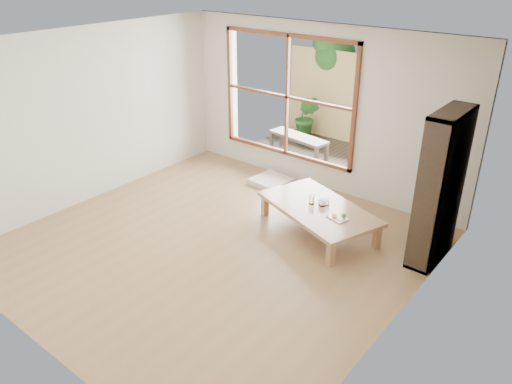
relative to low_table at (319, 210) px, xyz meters
The scene contains 15 objects.
ground 1.48m from the low_table, 126.25° to the right, with size 5.00×5.00×0.00m, color #95754A.
low_table is the anchor object (origin of this frame).
floor_cushion 1.70m from the low_table, 149.95° to the left, with size 0.57×0.57×0.08m, color white.
bookshelf 1.64m from the low_table, 12.38° to the left, with size 0.31×0.87×1.93m, color #32261C.
glass_tall 0.17m from the low_table, behind, with size 0.07×0.07×0.13m, color silver.
glass_mid 0.15m from the low_table, 57.45° to the left, with size 0.07×0.07×0.10m, color silver.
glass_short 0.11m from the low_table, 60.00° to the left, with size 0.08×0.08×0.10m, color silver.
glass_small 0.11m from the low_table, 99.49° to the left, with size 0.06×0.06×0.08m, color silver.
food_tray 0.41m from the low_table, 17.78° to the right, with size 0.30×0.25×0.08m.
deck 2.82m from the low_table, 121.20° to the left, with size 2.80×2.00×0.05m, color #372E28.
garden_bench 2.78m from the low_table, 129.93° to the left, with size 1.27×0.54×0.39m.
bamboo_fence 3.74m from the low_table, 113.14° to the left, with size 2.80×0.06×1.80m, color #D5B56D.
shrub_right 3.17m from the low_table, 99.17° to the left, with size 0.83×0.72×0.92m, color #2A6425.
shrub_left 3.75m from the low_table, 125.93° to the left, with size 0.50×0.40×0.91m, color #2A6425.
garden_tree 4.46m from the low_table, 119.94° to the left, with size 1.04×0.85×2.22m.
Camera 1 is at (3.97, -4.13, 3.55)m, focal length 35.00 mm.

